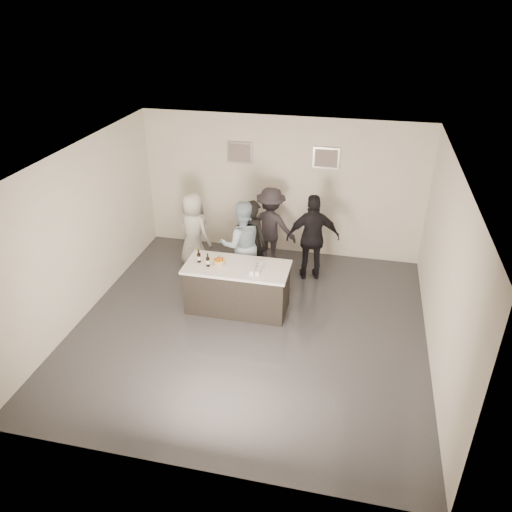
% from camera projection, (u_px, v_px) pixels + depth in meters
% --- Properties ---
extents(floor, '(6.00, 6.00, 0.00)m').
position_uv_depth(floor, '(250.00, 327.00, 8.73)').
color(floor, '#3D3D42').
rests_on(floor, ground).
extents(ceiling, '(6.00, 6.00, 0.00)m').
position_uv_depth(ceiling, '(249.00, 161.00, 7.30)').
color(ceiling, white).
extents(wall_back, '(6.00, 0.04, 3.00)m').
position_uv_depth(wall_back, '(282.00, 187.00, 10.59)').
color(wall_back, silver).
rests_on(wall_back, ground).
extents(wall_front, '(6.00, 0.04, 3.00)m').
position_uv_depth(wall_front, '(186.00, 377.00, 5.45)').
color(wall_front, silver).
rests_on(wall_front, ground).
extents(wall_left, '(0.04, 6.00, 3.00)m').
position_uv_depth(wall_left, '(80.00, 234.00, 8.59)').
color(wall_left, silver).
rests_on(wall_left, ground).
extents(wall_right, '(0.04, 6.00, 3.00)m').
position_uv_depth(wall_right, '(444.00, 272.00, 7.44)').
color(wall_right, silver).
rests_on(wall_right, ground).
extents(picture_left, '(0.54, 0.04, 0.44)m').
position_uv_depth(picture_left, '(240.00, 152.00, 10.40)').
color(picture_left, '#B2B2B7').
rests_on(picture_left, wall_back).
extents(picture_right, '(0.54, 0.04, 0.44)m').
position_uv_depth(picture_right, '(326.00, 158.00, 10.06)').
color(picture_right, '#B2B2B7').
rests_on(picture_right, wall_back).
extents(bar_counter, '(1.86, 0.86, 0.90)m').
position_uv_depth(bar_counter, '(237.00, 287.00, 9.03)').
color(bar_counter, white).
rests_on(bar_counter, ground).
extents(cake, '(0.21, 0.21, 0.08)m').
position_uv_depth(cake, '(219.00, 262.00, 8.86)').
color(cake, yellow).
rests_on(cake, bar_counter).
extents(beer_bottle_a, '(0.07, 0.07, 0.26)m').
position_uv_depth(beer_bottle_a, '(199.00, 256.00, 8.88)').
color(beer_bottle_a, black).
rests_on(beer_bottle_a, bar_counter).
extents(beer_bottle_b, '(0.07, 0.07, 0.26)m').
position_uv_depth(beer_bottle_b, '(208.00, 260.00, 8.75)').
color(beer_bottle_b, black).
rests_on(beer_bottle_b, bar_counter).
extents(tumbler_cluster, '(0.19, 0.40, 0.08)m').
position_uv_depth(tumbler_cluster, '(256.00, 268.00, 8.66)').
color(tumbler_cluster, '#C78D12').
rests_on(tumbler_cluster, bar_counter).
extents(candles, '(0.24, 0.08, 0.01)m').
position_uv_depth(candles, '(210.00, 273.00, 8.58)').
color(candles, pink).
rests_on(candles, bar_counter).
extents(person_main_black, '(0.76, 0.65, 1.76)m').
position_uv_depth(person_main_black, '(252.00, 242.00, 9.67)').
color(person_main_black, black).
rests_on(person_main_black, ground).
extents(person_main_blue, '(1.04, 0.93, 1.78)m').
position_uv_depth(person_main_blue, '(242.00, 244.00, 9.57)').
color(person_main_blue, '#93ADC0').
rests_on(person_main_blue, ground).
extents(person_guest_left, '(0.94, 0.81, 1.61)m').
position_uv_depth(person_guest_left, '(194.00, 230.00, 10.31)').
color(person_guest_left, silver).
rests_on(person_guest_left, ground).
extents(person_guest_right, '(1.12, 0.66, 1.79)m').
position_uv_depth(person_guest_right, '(313.00, 238.00, 9.81)').
color(person_guest_right, black).
rests_on(person_guest_right, ground).
extents(person_guest_back, '(1.17, 0.78, 1.69)m').
position_uv_depth(person_guest_back, '(271.00, 226.00, 10.40)').
color(person_guest_back, '#2A262D').
rests_on(person_guest_back, ground).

